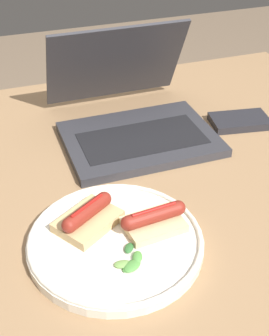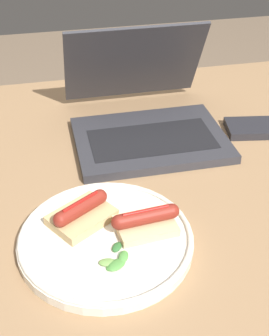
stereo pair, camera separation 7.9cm
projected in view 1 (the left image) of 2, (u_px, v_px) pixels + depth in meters
The scene contains 7 objects.
desk at pixel (140, 205), 0.94m from camera, with size 1.12×0.89×0.73m.
laptop at pixel (133, 116), 0.98m from camera, with size 0.31×0.32×0.21m.
plate at pixel (115, 241), 0.72m from camera, with size 0.27×0.27×0.02m.
sausage_toast_left at pixel (88, 217), 0.73m from camera, with size 0.12×0.11×0.04m.
sausage_toast_middle at pixel (154, 220), 0.73m from camera, with size 0.11×0.07×0.04m.
salad_pile at pixel (131, 260), 0.67m from camera, with size 0.05×0.06×0.01m.
external_drive at pixel (240, 121), 1.03m from camera, with size 0.14×0.10×0.02m.
Camera 1 is at (-0.25, -0.68, 1.24)m, focal length 50.00 mm.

